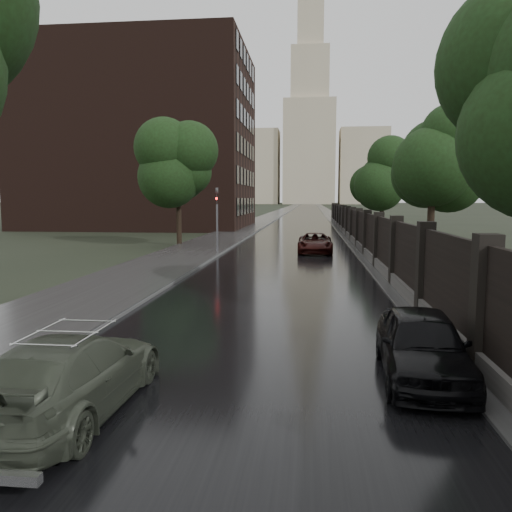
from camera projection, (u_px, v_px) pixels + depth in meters
The scene contains 13 objects.
road at pixel (307, 207), 192.76m from camera, with size 8.00×420.00×0.02m, color black.
sidewalk_left at pixel (292, 207), 193.40m from camera, with size 4.00×420.00×0.16m, color #2D2D2D.
verge_right at pixel (322, 207), 192.16m from camera, with size 3.00×420.00×0.08m, color #2D2D2D.
fence_right at pixel (356, 231), 36.14m from camera, with size 0.45×75.72×2.70m.
tree_left_far at pixel (178, 171), 35.02m from camera, with size 4.25×4.25×7.39m.
tree_right_b at pixel (433, 167), 25.48m from camera, with size 4.08×4.08×7.01m.
tree_right_c at pixel (383, 180), 43.26m from camera, with size 4.08×4.08×7.01m.
traffic_light at pixel (217, 214), 30.01m from camera, with size 0.16×0.32×4.00m.
brick_building at pixel (143, 140), 57.28m from camera, with size 24.00×18.00×20.00m, color black.
stalinist_tower at pixel (309, 139), 296.98m from camera, with size 92.00×30.00×159.00m.
volga_sedan at pixel (69, 374), 7.75m from camera, with size 1.77×4.36×1.27m, color #3F4638.
car_right_near at pixel (422, 345), 9.28m from camera, with size 1.53×3.81×1.30m, color black.
car_right_far at pixel (315, 243), 30.67m from camera, with size 2.07×4.48×1.25m, color black.
Camera 1 is at (1.30, -4.67, 3.36)m, focal length 35.00 mm.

